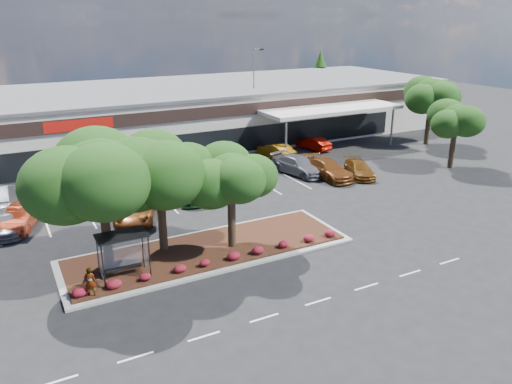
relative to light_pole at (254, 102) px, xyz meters
name	(u,v)px	position (x,y,z in m)	size (l,w,h in m)	color
ground	(267,272)	(-13.90, -28.02, -4.76)	(160.00, 160.00, 0.00)	black
retail_store	(121,118)	(-13.84, 5.89, -1.61)	(80.40, 25.20, 6.25)	white
landscape_island	(209,250)	(-15.90, -24.02, -4.64)	(18.00, 6.00, 0.26)	#A0A09B
lane_markings	(198,213)	(-14.04, -17.60, -4.76)	(33.12, 20.06, 0.01)	silver
shrub_row	(222,258)	(-15.90, -26.12, -4.25)	(17.00, 0.80, 0.50)	maroon
bus_shelter	(122,243)	(-21.40, -25.07, -2.46)	(2.75, 1.55, 2.59)	black
island_tree_west	(103,203)	(-21.90, -23.52, -0.56)	(7.20, 7.20, 7.89)	#0E340E
island_tree_mid	(160,194)	(-18.40, -22.82, -0.84)	(6.60, 6.60, 7.32)	#0E340E
island_tree_east	(231,197)	(-14.40, -24.32, -1.25)	(5.80, 5.80, 6.50)	#0E340E
tree_east_near	(454,135)	(12.10, -18.02, -1.51)	(5.60, 5.60, 6.51)	#0E340E
tree_east_far	(430,111)	(17.10, -10.02, -0.95)	(6.40, 6.40, 7.62)	#0E340E
conifer_north_east	(320,79)	(20.10, 15.98, -0.26)	(3.96, 3.96, 9.00)	#0E340E
person_waiting	(90,282)	(-23.46, -26.32, -3.70)	(0.59, 0.39, 1.61)	#594C47
light_pole	(254,102)	(0.00, 0.00, 0.00)	(1.43, 0.65, 10.69)	#A0A09B
car_0	(22,217)	(-25.88, -14.34, -3.97)	(1.69, 4.85, 1.60)	maroon
car_1	(5,223)	(-26.97, -14.73, -4.08)	(1.92, 4.71, 1.37)	#55535A
car_2	(136,209)	(-18.47, -16.64, -3.97)	(2.65, 5.75, 1.60)	brown
car_3	(117,196)	(-18.96, -13.01, -4.05)	(1.69, 4.20, 1.43)	#979EA3
car_4	(189,187)	(-13.38, -14.07, -3.91)	(2.40, 5.91, 1.71)	#154E20
car_5	(227,182)	(-9.90, -13.89, -4.03)	(2.45, 5.31, 1.48)	white
car_6	(298,165)	(-2.13, -12.83, -3.93)	(2.34, 5.77, 1.67)	slate
car_7	(328,169)	(-0.40, -15.10, -3.93)	(2.33, 5.74, 1.66)	brown
car_8	(359,169)	(2.44, -16.06, -4.08)	(1.92, 4.72, 1.37)	brown
car_10	(72,183)	(-21.59, -8.29, -3.92)	(2.82, 6.11, 1.70)	#595961
car_11	(107,181)	(-18.97, -9.22, -3.95)	(2.28, 5.60, 1.62)	slate
car_12	(162,175)	(-14.18, -9.25, -4.09)	(1.88, 4.64, 1.35)	navy
car_13	(173,167)	(-12.51, -7.60, -4.01)	(2.11, 5.18, 1.50)	#1E5328
car_15	(276,151)	(-1.27, -7.20, -3.96)	(1.70, 4.87, 1.60)	#7D4F08
car_17	(314,143)	(4.16, -6.08, -4.05)	(1.51, 4.33, 1.43)	#9E0A01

